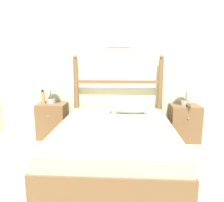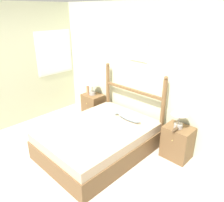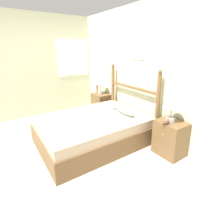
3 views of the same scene
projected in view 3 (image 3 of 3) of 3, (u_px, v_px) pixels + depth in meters
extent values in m
plane|color=#B7AD9E|center=(62.00, 153.00, 2.99)|extent=(16.00, 16.00, 0.00)
cube|color=beige|center=(139.00, 71.00, 3.57)|extent=(6.40, 0.06, 2.55)
cube|color=#ADB7B2|center=(138.00, 45.00, 3.40)|extent=(0.40, 0.02, 0.56)
cube|color=beige|center=(138.00, 45.00, 3.39)|extent=(0.34, 0.01, 0.50)
cube|color=beige|center=(27.00, 67.00, 4.29)|extent=(0.06, 6.40, 2.55)
cube|color=white|center=(73.00, 58.00, 4.86)|extent=(0.01, 0.94, 1.01)
cube|color=white|center=(73.00, 58.00, 4.86)|extent=(0.01, 0.86, 0.93)
cube|color=brown|center=(94.00, 133.00, 3.31)|extent=(1.46, 1.94, 0.33)
cube|color=tan|center=(93.00, 121.00, 3.24)|extent=(1.42, 1.90, 0.16)
cylinder|color=brown|center=(113.00, 94.00, 4.22)|extent=(0.08, 0.08, 1.31)
sphere|color=brown|center=(113.00, 65.00, 4.02)|extent=(0.07, 0.07, 0.07)
cylinder|color=brown|center=(157.00, 110.00, 3.14)|extent=(0.08, 0.08, 1.31)
sphere|color=brown|center=(160.00, 72.00, 2.94)|extent=(0.07, 0.07, 0.07)
cube|color=brown|center=(132.00, 87.00, 3.60)|extent=(1.38, 0.05, 0.05)
cube|color=brown|center=(101.00, 105.00, 4.58)|extent=(0.46, 0.37, 0.59)
sphere|color=tan|center=(95.00, 101.00, 4.44)|extent=(0.02, 0.02, 0.02)
cube|color=brown|center=(170.00, 138.00, 2.89)|extent=(0.46, 0.37, 0.59)
sphere|color=tan|center=(163.00, 134.00, 2.74)|extent=(0.02, 0.02, 0.02)
cylinder|color=gray|center=(101.00, 92.00, 4.49)|extent=(0.14, 0.14, 0.08)
cylinder|color=gray|center=(100.00, 88.00, 4.46)|extent=(0.02, 0.02, 0.17)
cone|color=beige|center=(100.00, 81.00, 4.41)|extent=(0.28, 0.28, 0.15)
cylinder|color=gray|center=(170.00, 120.00, 2.78)|extent=(0.14, 0.14, 0.08)
cylinder|color=gray|center=(171.00, 112.00, 2.74)|extent=(0.02, 0.02, 0.17)
cone|color=beige|center=(172.00, 103.00, 2.70)|extent=(0.28, 0.28, 0.15)
cylinder|color=tan|center=(97.00, 89.00, 4.55)|extent=(0.07, 0.07, 0.20)
sphere|color=#333338|center=(97.00, 85.00, 4.52)|extent=(0.04, 0.04, 0.04)
ellipsoid|color=#4C3823|center=(167.00, 122.00, 2.72)|extent=(0.06, 0.25, 0.05)
cylinder|color=#997F56|center=(168.00, 118.00, 2.70)|extent=(0.01, 0.01, 0.10)
ellipsoid|color=#8499A3|center=(125.00, 111.00, 3.34)|extent=(0.51, 0.12, 0.12)
cone|color=#8499A3|center=(116.00, 107.00, 3.57)|extent=(0.08, 0.11, 0.11)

